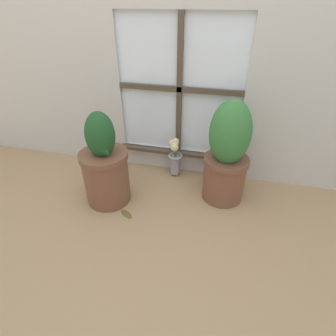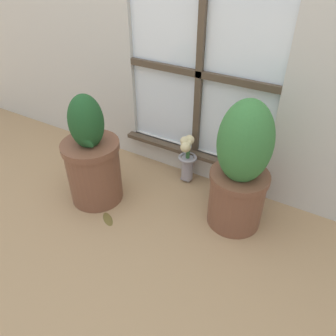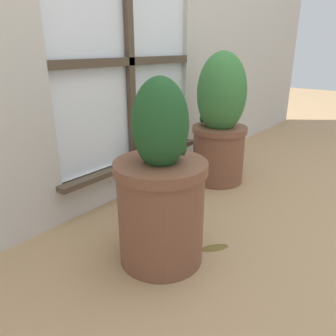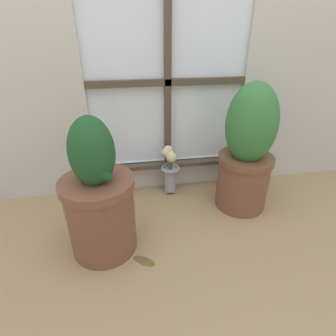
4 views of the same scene
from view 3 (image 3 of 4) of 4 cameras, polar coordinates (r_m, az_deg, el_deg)
name	(u,v)px [view 3 (image 3 of 4)]	position (r m, az deg, el deg)	size (l,w,h in m)	color
ground_plane	(248,229)	(1.42, 13.75, -10.22)	(10.00, 10.00, 0.00)	tan
potted_plant_left	(161,191)	(1.08, -1.26, -3.97)	(0.31, 0.31, 0.63)	brown
potted_plant_right	(220,123)	(1.77, 9.04, 7.79)	(0.29, 0.30, 0.69)	brown
flower_vase	(147,162)	(1.62, -3.67, 0.99)	(0.11, 0.12, 0.30)	#99939E
fallen_leaf	(215,247)	(1.27, 8.15, -13.46)	(0.12, 0.10, 0.01)	brown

